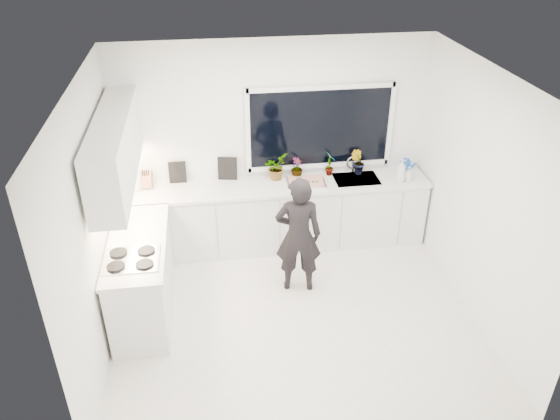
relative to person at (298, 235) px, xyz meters
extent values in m
cube|color=beige|center=(-0.12, -0.49, -0.75)|extent=(4.00, 3.50, 0.02)
cube|color=white|center=(-0.12, 1.27, 0.61)|extent=(4.00, 0.02, 2.70)
cube|color=white|center=(-2.13, -0.49, 0.61)|extent=(0.02, 3.50, 2.70)
cube|color=white|center=(1.89, -0.49, 0.61)|extent=(0.02, 3.50, 2.70)
cube|color=white|center=(-0.12, -0.49, 1.97)|extent=(4.00, 3.50, 0.02)
cube|color=black|center=(0.48, 1.23, 0.81)|extent=(1.80, 0.02, 1.00)
cube|color=white|center=(-0.12, 0.96, -0.30)|extent=(3.92, 0.58, 0.88)
cube|color=white|center=(-1.79, -0.14, -0.30)|extent=(0.58, 1.60, 0.88)
cube|color=silver|center=(-0.12, 0.95, 0.16)|extent=(3.94, 0.62, 0.04)
cube|color=silver|center=(-1.79, -0.14, 0.16)|extent=(0.62, 1.60, 0.04)
cube|color=white|center=(-1.91, 0.21, 1.11)|extent=(0.34, 2.10, 0.70)
cube|color=silver|center=(0.93, 0.96, 0.13)|extent=(0.58, 0.42, 0.14)
cylinder|color=silver|center=(0.93, 1.16, 0.29)|extent=(0.03, 0.03, 0.22)
cube|color=black|center=(-1.81, -0.49, 0.20)|extent=(0.56, 0.48, 0.03)
imported|color=black|center=(0.00, 0.00, 0.00)|extent=(0.58, 0.42, 1.48)
cube|color=#B4B5B9|center=(0.26, 0.93, 0.20)|extent=(0.50, 0.38, 0.03)
cube|color=red|center=(0.26, 0.93, 0.21)|extent=(0.46, 0.34, 0.01)
cylinder|color=#124BAE|center=(1.64, 1.12, 0.25)|extent=(0.18, 0.18, 0.13)
cylinder|color=silver|center=(-1.88, 1.06, 0.31)|extent=(0.12, 0.12, 0.26)
cube|color=#986747|center=(-1.74, 1.10, 0.29)|extent=(0.15, 0.12, 0.22)
cylinder|color=#AFAFB4|center=(-1.97, 0.31, 0.26)|extent=(0.15, 0.15, 0.16)
cube|color=black|center=(-1.37, 1.20, 0.32)|extent=(0.22, 0.02, 0.28)
cube|color=black|center=(-0.73, 1.20, 0.33)|extent=(0.25, 0.07, 0.30)
imported|color=#26662D|center=(-0.11, 1.12, 0.35)|extent=(0.36, 0.38, 0.33)
imported|color=#26662D|center=(0.17, 1.12, 0.32)|extent=(0.21, 0.21, 0.27)
imported|color=#26662D|center=(0.60, 1.12, 0.35)|extent=(0.12, 0.18, 0.34)
imported|color=#26662D|center=(0.98, 1.12, 0.34)|extent=(0.22, 0.21, 0.32)
imported|color=#D8BF66|center=(1.47, 0.81, 0.34)|extent=(0.17, 0.17, 0.31)
imported|color=#D8BF66|center=(1.58, 0.81, 0.28)|extent=(0.13, 0.13, 0.20)
camera|label=1|loc=(-0.96, -5.19, 3.41)|focal=35.00mm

